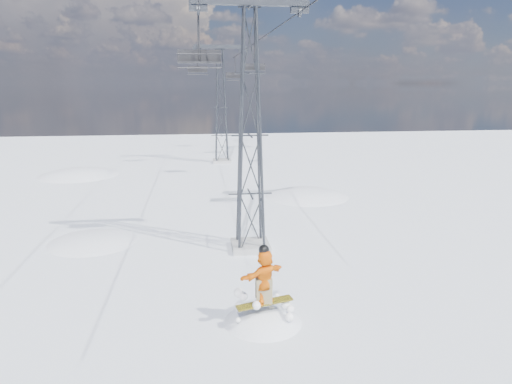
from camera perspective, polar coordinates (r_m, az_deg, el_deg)
The scene contains 10 objects.
ground at distance 15.04m, azimuth -0.19°, elevation -17.89°, with size 120.00×120.00×0.00m, color white.
snow_terrain at distance 38.32m, azimuth -11.60°, elevation -13.89°, with size 39.00×37.00×22.00m.
lift_tower_near at distance 21.02m, azimuth -0.75°, elevation 7.00°, with size 5.20×1.80×11.43m.
lift_tower_far at distance 45.87m, azimuth -4.39°, elevation 10.44°, with size 5.20×1.80×11.43m.
haul_cables at distance 32.48m, azimuth -3.24°, elevation 18.76°, with size 4.46×51.00×0.06m.
snowboarder_jump at distance 16.82m, azimuth 0.88°, elevation -20.70°, with size 4.40×4.40×6.79m.
lift_chair_near at distance 21.10m, azimuth -7.08°, elevation 16.34°, with size 1.94×0.56×2.40m.
lift_chair_mid at distance 37.30m, azimuth -0.25°, elevation 15.30°, with size 1.82×0.52×2.26m.
lift_chair_far at distance 43.49m, azimuth -7.31°, elevation 14.92°, with size 1.83×0.53×2.27m.
lift_chair_extra at distance 55.02m, azimuth -2.61°, elevation 14.31°, with size 2.18×0.63×2.71m.
Camera 1 is at (-1.59, -12.75, 7.81)m, focal length 32.00 mm.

